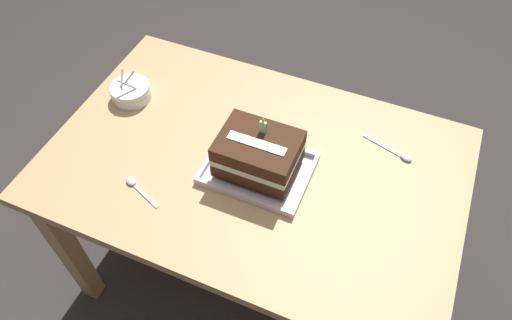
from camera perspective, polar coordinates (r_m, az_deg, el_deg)
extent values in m
plane|color=#383333|center=(1.99, -0.19, -12.84)|extent=(8.00, 8.00, 0.00)
cube|color=tan|center=(1.40, -0.26, -0.67)|extent=(1.21, 0.79, 0.04)
cube|color=tan|center=(1.77, -21.57, -10.08)|extent=(0.06, 0.06, 0.67)
cube|color=tan|center=(2.05, -10.67, 4.89)|extent=(0.06, 0.06, 0.67)
cube|color=tan|center=(1.86, 19.84, -4.96)|extent=(0.06, 0.06, 0.67)
cube|color=silver|center=(1.37, 0.27, -1.24)|extent=(0.30, 0.23, 0.01)
cube|color=silver|center=(1.30, -1.58, -4.41)|extent=(0.30, 0.01, 0.02)
cube|color=silver|center=(1.42, 1.96, 2.24)|extent=(0.30, 0.01, 0.02)
cube|color=silver|center=(1.40, -5.16, 0.90)|extent=(0.01, 0.20, 0.02)
cube|color=silver|center=(1.33, 5.99, -2.85)|extent=(0.01, 0.20, 0.02)
cube|color=#3C2013|center=(1.33, 0.28, -0.14)|extent=(0.22, 0.17, 0.04)
cube|color=silver|center=(1.31, 0.28, 0.78)|extent=(0.22, 0.16, 0.02)
cube|color=#3C2013|center=(1.28, 0.29, 1.73)|extent=(0.22, 0.17, 0.04)
cube|color=white|center=(1.25, 0.07, 2.03)|extent=(0.16, 0.03, 0.00)
cube|color=#99DB9E|center=(1.27, 0.86, 3.98)|extent=(0.02, 0.01, 0.04)
ellipsoid|color=yellow|center=(1.25, 0.87, 4.78)|extent=(0.01, 0.01, 0.01)
cylinder|color=white|center=(1.61, -14.77, 7.70)|extent=(0.13, 0.13, 0.03)
cylinder|color=white|center=(1.60, -14.91, 8.17)|extent=(0.13, 0.13, 0.03)
cylinder|color=silver|center=(1.59, -15.11, 9.44)|extent=(0.05, 0.03, 0.06)
cylinder|color=silver|center=(1.56, -15.04, 8.65)|extent=(0.05, 0.05, 0.06)
cylinder|color=silver|center=(1.59, -15.82, 9.06)|extent=(0.02, 0.06, 0.06)
ellipsoid|color=silver|center=(1.39, -14.81, -2.49)|extent=(0.04, 0.04, 0.01)
cube|color=silver|center=(1.35, -13.09, -4.28)|extent=(0.10, 0.05, 0.00)
ellipsoid|color=silver|center=(1.46, 17.66, 0.25)|extent=(0.04, 0.03, 0.01)
cube|color=silver|center=(1.48, 14.92, 1.74)|extent=(0.13, 0.05, 0.00)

